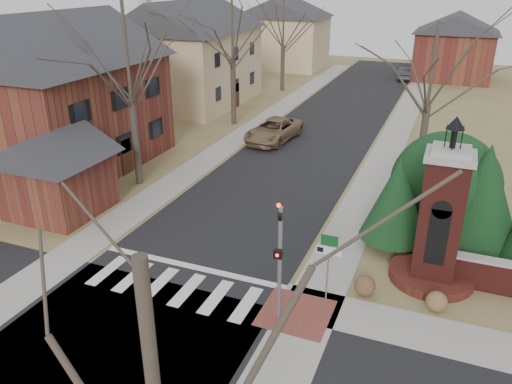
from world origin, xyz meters
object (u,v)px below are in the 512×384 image
at_px(distant_car, 406,74).
at_px(traffic_signal_pole, 280,252).
at_px(brick_gate_monument, 439,229).
at_px(sign_post, 328,256).
at_px(pickup_truck, 274,130).

bearing_deg(distant_car, traffic_signal_pole, 89.88).
bearing_deg(brick_gate_monument, traffic_signal_pole, -136.76).
bearing_deg(distant_car, brick_gate_monument, 96.61).
relative_size(sign_post, brick_gate_monument, 0.42).
distance_m(pickup_truck, distant_car, 26.97).
distance_m(traffic_signal_pole, pickup_truck, 19.90).
bearing_deg(sign_post, traffic_signal_pole, -132.43).
xyz_separation_m(traffic_signal_pole, sign_post, (1.29, 1.41, -0.64)).
bearing_deg(brick_gate_monument, sign_post, -138.58).
bearing_deg(traffic_signal_pole, brick_gate_monument, 43.24).
bearing_deg(distant_car, sign_post, 91.62).
bearing_deg(pickup_truck, distant_car, 83.33).
xyz_separation_m(brick_gate_monument, distant_car, (-5.60, 40.44, -1.51)).
xyz_separation_m(brick_gate_monument, pickup_truck, (-11.64, 14.15, -1.40)).
distance_m(brick_gate_monument, distant_car, 40.85).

